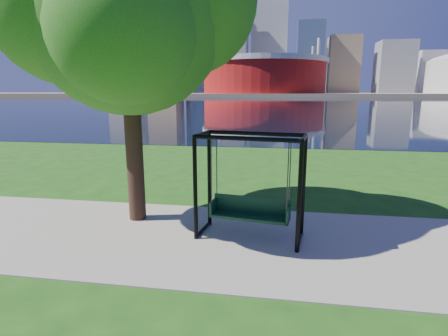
# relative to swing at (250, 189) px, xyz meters

# --- Properties ---
(ground) EXTENTS (900.00, 900.00, 0.00)m
(ground) POSITION_rel_swing_xyz_m (-0.58, 0.26, -1.07)
(ground) COLOR #1E5114
(ground) RESTS_ON ground
(path) EXTENTS (120.00, 4.00, 0.03)m
(path) POSITION_rel_swing_xyz_m (-0.58, -0.24, -1.06)
(path) COLOR #9E937F
(path) RESTS_ON ground
(river) EXTENTS (900.00, 180.00, 0.02)m
(river) POSITION_rel_swing_xyz_m (-0.58, 102.26, -1.06)
(river) COLOR black
(river) RESTS_ON ground
(far_bank) EXTENTS (900.00, 228.00, 2.00)m
(far_bank) POSITION_rel_swing_xyz_m (-0.58, 306.26, -0.07)
(far_bank) COLOR #937F60
(far_bank) RESTS_ON ground
(stadium) EXTENTS (83.00, 83.00, 32.00)m
(stadium) POSITION_rel_swing_xyz_m (-10.58, 235.26, 13.15)
(stadium) COLOR maroon
(stadium) RESTS_ON far_bank
(skyline) EXTENTS (392.00, 66.00, 96.50)m
(skyline) POSITION_rel_swing_xyz_m (-4.84, 319.65, 34.82)
(skyline) COLOR gray
(skyline) RESTS_ON far_bank
(swing) EXTENTS (2.28, 1.25, 2.22)m
(swing) POSITION_rel_swing_xyz_m (0.00, 0.00, 0.00)
(swing) COLOR black
(swing) RESTS_ON ground
(park_tree) EXTENTS (5.55, 5.02, 6.90)m
(park_tree) POSITION_rel_swing_xyz_m (-2.82, 0.71, 3.72)
(park_tree) COLOR black
(park_tree) RESTS_ON ground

